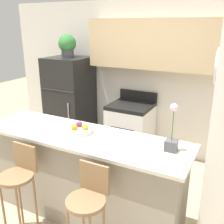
{
  "coord_description": "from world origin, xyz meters",
  "views": [
    {
      "loc": [
        1.49,
        -2.15,
        2.16
      ],
      "look_at": [
        0.0,
        0.7,
        1.08
      ],
      "focal_mm": 42.0,
      "sensor_mm": 36.0,
      "label": 1
    }
  ],
  "objects_px": {
    "refrigerator": "(70,102)",
    "fruit_bowl": "(80,130)",
    "bar_stool_left": "(19,178)",
    "stove_range": "(130,130)",
    "potted_plant_on_fridge": "(67,45)",
    "trash_bin": "(90,144)",
    "bar_stool_right": "(88,203)",
    "orchid_vase": "(172,137)"
  },
  "relations": [
    {
      "from": "orchid_vase",
      "to": "bar_stool_right",
      "type": "bearing_deg",
      "value": -130.66
    },
    {
      "from": "bar_stool_right",
      "to": "orchid_vase",
      "type": "bearing_deg",
      "value": 49.34
    },
    {
      "from": "fruit_bowl",
      "to": "bar_stool_left",
      "type": "bearing_deg",
      "value": -121.76
    },
    {
      "from": "trash_bin",
      "to": "fruit_bowl",
      "type": "bearing_deg",
      "value": -61.35
    },
    {
      "from": "refrigerator",
      "to": "fruit_bowl",
      "type": "height_order",
      "value": "refrigerator"
    },
    {
      "from": "bar_stool_left",
      "to": "potted_plant_on_fridge",
      "type": "height_order",
      "value": "potted_plant_on_fridge"
    },
    {
      "from": "bar_stool_right",
      "to": "trash_bin",
      "type": "height_order",
      "value": "bar_stool_right"
    },
    {
      "from": "bar_stool_left",
      "to": "fruit_bowl",
      "type": "xyz_separation_m",
      "value": [
        0.36,
        0.58,
        0.39
      ]
    },
    {
      "from": "potted_plant_on_fridge",
      "to": "fruit_bowl",
      "type": "height_order",
      "value": "potted_plant_on_fridge"
    },
    {
      "from": "orchid_vase",
      "to": "trash_bin",
      "type": "relative_size",
      "value": 1.21
    },
    {
      "from": "refrigerator",
      "to": "trash_bin",
      "type": "height_order",
      "value": "refrigerator"
    },
    {
      "from": "stove_range",
      "to": "fruit_bowl",
      "type": "distance_m",
      "value": 1.72
    },
    {
      "from": "bar_stool_left",
      "to": "fruit_bowl",
      "type": "height_order",
      "value": "fruit_bowl"
    },
    {
      "from": "bar_stool_right",
      "to": "refrigerator",
      "type": "bearing_deg",
      "value": 129.33
    },
    {
      "from": "refrigerator",
      "to": "stove_range",
      "type": "height_order",
      "value": "refrigerator"
    },
    {
      "from": "potted_plant_on_fridge",
      "to": "orchid_vase",
      "type": "height_order",
      "value": "potted_plant_on_fridge"
    },
    {
      "from": "refrigerator",
      "to": "trash_bin",
      "type": "relative_size",
      "value": 4.25
    },
    {
      "from": "stove_range",
      "to": "bar_stool_right",
      "type": "xyz_separation_m",
      "value": [
        0.56,
        -2.19,
        0.22
      ]
    },
    {
      "from": "stove_range",
      "to": "potted_plant_on_fridge",
      "type": "height_order",
      "value": "potted_plant_on_fridge"
    },
    {
      "from": "bar_stool_right",
      "to": "potted_plant_on_fridge",
      "type": "distance_m",
      "value": 3.0
    },
    {
      "from": "stove_range",
      "to": "potted_plant_on_fridge",
      "type": "bearing_deg",
      "value": -177.83
    },
    {
      "from": "bar_stool_right",
      "to": "orchid_vase",
      "type": "xyz_separation_m",
      "value": [
        0.54,
        0.62,
        0.49
      ]
    },
    {
      "from": "bar_stool_right",
      "to": "bar_stool_left",
      "type": "bearing_deg",
      "value": 180.0
    },
    {
      "from": "orchid_vase",
      "to": "trash_bin",
      "type": "distance_m",
      "value": 2.34
    },
    {
      "from": "refrigerator",
      "to": "orchid_vase",
      "type": "bearing_deg",
      "value": -33.6
    },
    {
      "from": "stove_range",
      "to": "trash_bin",
      "type": "height_order",
      "value": "stove_range"
    },
    {
      "from": "potted_plant_on_fridge",
      "to": "orchid_vase",
      "type": "relative_size",
      "value": 0.84
    },
    {
      "from": "trash_bin",
      "to": "stove_range",
      "type": "bearing_deg",
      "value": 26.07
    },
    {
      "from": "stove_range",
      "to": "bar_stool_left",
      "type": "distance_m",
      "value": 2.22
    },
    {
      "from": "stove_range",
      "to": "potted_plant_on_fridge",
      "type": "relative_size",
      "value": 2.75
    },
    {
      "from": "orchid_vase",
      "to": "refrigerator",
      "type": "bearing_deg",
      "value": 146.4
    },
    {
      "from": "orchid_vase",
      "to": "trash_bin",
      "type": "xyz_separation_m",
      "value": [
        -1.72,
        1.27,
        -0.97
      ]
    },
    {
      "from": "potted_plant_on_fridge",
      "to": "trash_bin",
      "type": "xyz_separation_m",
      "value": [
        0.58,
        -0.26,
        -1.63
      ]
    },
    {
      "from": "orchid_vase",
      "to": "fruit_bowl",
      "type": "xyz_separation_m",
      "value": [
        -1.0,
        -0.04,
        -0.1
      ]
    },
    {
      "from": "refrigerator",
      "to": "fruit_bowl",
      "type": "xyz_separation_m",
      "value": [
        1.29,
        -1.56,
        0.26
      ]
    },
    {
      "from": "bar_stool_right",
      "to": "fruit_bowl",
      "type": "xyz_separation_m",
      "value": [
        -0.47,
        0.58,
        0.39
      ]
    },
    {
      "from": "stove_range",
      "to": "potted_plant_on_fridge",
      "type": "xyz_separation_m",
      "value": [
        -1.2,
        -0.05,
        1.36
      ]
    },
    {
      "from": "stove_range",
      "to": "fruit_bowl",
      "type": "height_order",
      "value": "fruit_bowl"
    },
    {
      "from": "stove_range",
      "to": "trash_bin",
      "type": "bearing_deg",
      "value": -153.93
    },
    {
      "from": "refrigerator",
      "to": "trash_bin",
      "type": "bearing_deg",
      "value": -24.09
    },
    {
      "from": "bar_stool_right",
      "to": "trash_bin",
      "type": "relative_size",
      "value": 2.65
    },
    {
      "from": "refrigerator",
      "to": "stove_range",
      "type": "distance_m",
      "value": 1.25
    }
  ]
}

